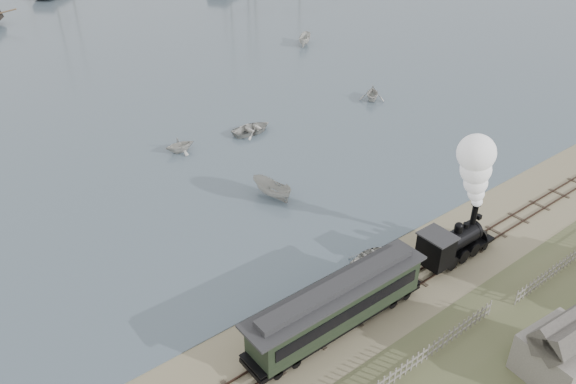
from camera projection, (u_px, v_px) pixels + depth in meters
ground at (375, 276)px, 38.32m from camera, size 600.00×600.00×0.00m
rail_track at (397, 291)px, 36.95m from camera, size 120.00×1.80×0.16m
picket_fence_east at (575, 260)px, 39.81m from camera, size 15.00×0.10×1.20m
shed_mid at (555, 372)px, 31.29m from camera, size 4.00×3.50×3.60m
locomotive at (471, 205)px, 38.35m from camera, size 7.11×2.66×8.87m
passenger_coach at (338, 304)px, 33.12m from camera, size 12.71×2.45×3.09m
beached_dinghy at (373, 257)px, 39.49m from camera, size 2.62×3.60×0.73m
rowboat_1 at (180, 145)px, 53.46m from camera, size 2.71×3.07×1.51m
rowboat_2 at (272, 189)px, 46.48m from camera, size 4.13×2.36×1.50m
rowboat_3 at (252, 129)px, 57.25m from camera, size 3.19×4.42×0.90m
rowboat_4 at (372, 93)px, 64.43m from camera, size 4.34×4.35×1.74m
rowboat_5 at (305, 40)px, 82.78m from camera, size 3.77×4.04×1.55m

